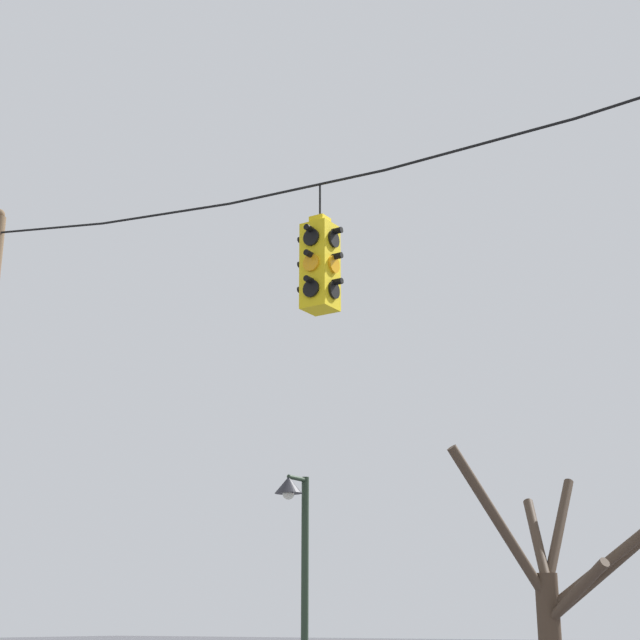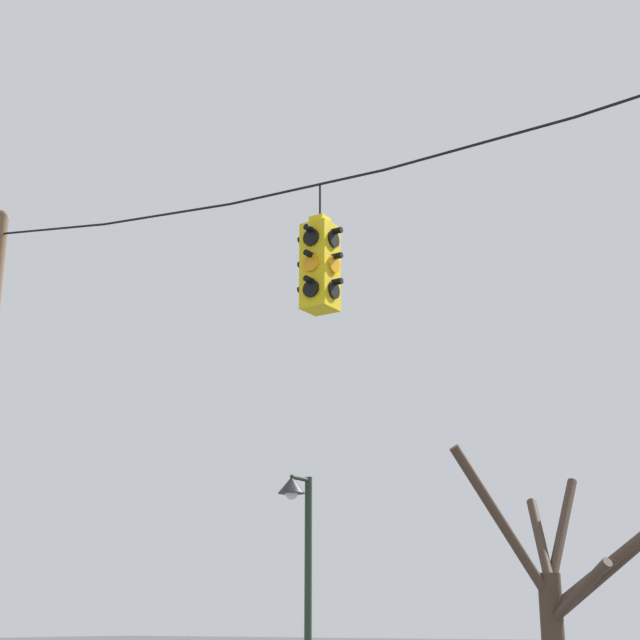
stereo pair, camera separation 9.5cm
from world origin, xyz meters
TOP-DOWN VIEW (x-y plane):
  - span_wire at (-0.00, 0.31)m, footprint 15.22×0.03m
  - traffic_light_over_intersection at (-1.94, 0.31)m, footprint 0.58×0.58m
  - street_lamp at (-5.27, 4.81)m, footprint 0.44×0.77m
  - bare_tree at (-1.32, 5.54)m, footprint 2.65×2.49m

SIDE VIEW (x-z plane):
  - bare_tree at x=-1.32m, z-range -0.12..4.21m
  - street_lamp at x=-5.27m, z-range 0.97..5.15m
  - traffic_light_over_intersection at x=-1.94m, z-range 4.99..6.51m
  - span_wire at x=0.00m, z-range 6.59..7.30m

